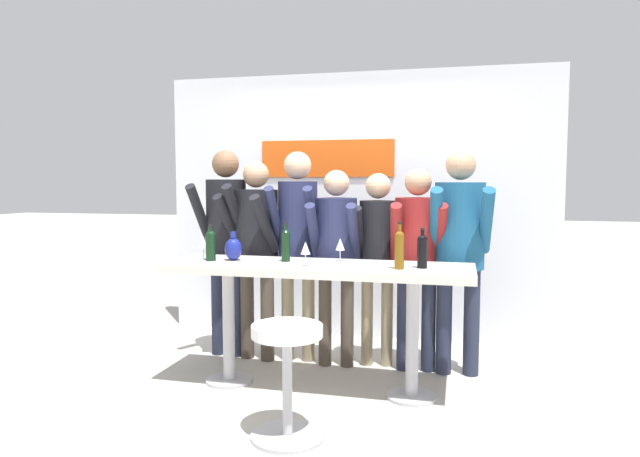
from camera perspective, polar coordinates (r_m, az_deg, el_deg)
name	(u,v)px	position (r m, az deg, el deg)	size (l,w,h in m)	color
ground_plane	(317,389)	(4.37, -0.32, -15.80)	(40.00, 40.00, 0.00)	#B2ADA3
back_wall	(355,205)	(5.64, 3.56, 2.32)	(3.84, 0.12, 2.59)	silver
tasting_table	(317,283)	(4.16, -0.32, -5.48)	(2.24, 0.65, 0.94)	silver
bar_stool	(287,363)	(3.47, -3.30, -13.24)	(0.45, 0.45, 0.69)	#B2B2B7
person_far_left	(226,228)	(5.02, -9.40, 0.03)	(0.43, 0.55, 1.80)	#23283D
person_left	(256,238)	(4.88, -6.43, -0.94)	(0.50, 0.60, 1.70)	#473D33
person_center_left	(297,231)	(4.82, -2.27, -0.21)	(0.41, 0.54, 1.78)	gray
person_center	(336,245)	(4.68, 1.62, -1.70)	(0.42, 0.52, 1.63)	#473D33
person_center_right	(378,246)	(4.71, 5.77, -1.75)	(0.39, 0.50, 1.60)	gray
person_right	(417,247)	(4.62, 9.70, -1.85)	(0.46, 0.56, 1.63)	#23283D
person_far_right	(459,237)	(4.59, 13.77, -0.86)	(0.48, 0.58, 1.78)	#23283D
wine_bottle_0	(422,250)	(3.99, 10.20, -2.08)	(0.07, 0.07, 0.28)	black
wine_bottle_1	(286,244)	(4.26, -3.45, -1.53)	(0.07, 0.07, 0.29)	black
wine_bottle_2	(399,248)	(3.91, 7.94, -1.93)	(0.07, 0.07, 0.32)	brown
wine_bottle_3	(211,244)	(4.37, -10.88, -1.53)	(0.08, 0.08, 0.27)	black
wine_glass_0	(340,245)	(4.24, 2.03, -1.66)	(0.07, 0.07, 0.18)	silver
wine_glass_1	(203,243)	(4.46, -11.58, -1.43)	(0.07, 0.07, 0.18)	silver
wine_glass_2	(305,249)	(4.00, -1.46, -2.04)	(0.07, 0.07, 0.18)	silver
decorative_vase	(233,249)	(4.37, -8.65, -2.01)	(0.13, 0.13, 0.22)	navy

